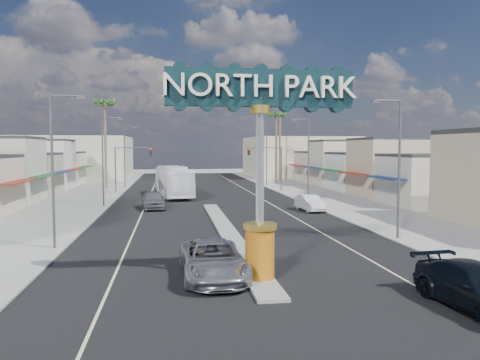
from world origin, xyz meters
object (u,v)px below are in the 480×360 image
object	(u,v)px
traffic_signal_right	(268,160)
suv_left	(213,260)
palm_right_mid	(276,118)
palm_right_far	(280,110)
streetlight_l_far	(126,153)
city_bus	(173,181)
streetlight_r_near	(397,161)
streetlight_l_near	(55,163)
streetlight_r_mid	(307,156)
car_parked_right	(310,203)
streetlight_r_far	(266,153)
gateway_sign	(260,148)
car_parked_left	(153,200)
streetlight_l_mid	(104,156)
palm_left_far	(105,108)
traffic_signal_left	(130,160)
suv_right	(478,288)

from	to	relation	value
traffic_signal_right	suv_left	xyz separation A→B (m)	(-11.18, -41.18, -3.43)
palm_right_mid	palm_right_far	xyz separation A→B (m)	(2.00, 6.00, 1.78)
streetlight_l_far	city_bus	size ratio (longest dim) A/B	0.68
streetlight_r_near	streetlight_l_far	bearing A→B (deg)	116.42
streetlight_l_near	suv_left	world-z (taller)	streetlight_l_near
streetlight_l_near	traffic_signal_right	bearing A→B (deg)	60.01
streetlight_r_mid	car_parked_right	distance (m)	7.48
palm_right_far	car_parked_right	xyz separation A→B (m)	(-6.00, -37.93, -11.64)
streetlight_r_far	car_parked_right	xyz separation A→B (m)	(-1.43, -27.93, -4.32)
traffic_signal_right	palm_right_far	distance (m)	20.59
gateway_sign	car_parked_right	xyz separation A→B (m)	(9.00, 22.09, -5.19)
streetlight_r_near	city_bus	xyz separation A→B (m)	(-14.03, 29.05, -3.23)
streetlight_r_far	car_parked_left	distance (m)	29.41
palm_right_far	city_bus	size ratio (longest dim) A/B	1.07
streetlight_l_near	car_parked_right	distance (m)	24.38
palm_right_mid	car_parked_right	size ratio (longest dim) A/B	2.69
streetlight_l_near	streetlight_r_far	bearing A→B (deg)	63.58
car_parked_right	car_parked_left	bearing A→B (deg)	160.83
traffic_signal_right	streetlight_l_far	size ratio (longest dim) A/B	0.67
car_parked_left	car_parked_right	bearing A→B (deg)	-19.81
streetlight_l_mid	palm_left_far	distance (m)	21.16
traffic_signal_right	streetlight_r_far	size ratio (longest dim) A/B	0.67
palm_left_far	car_parked_right	size ratio (longest dim) A/B	2.91
streetlight_r_far	city_bus	size ratio (longest dim) A/B	0.68
streetlight_r_mid	palm_right_far	world-z (taller)	palm_right_far
streetlight_r_far	palm_left_far	size ratio (longest dim) A/B	0.69
car_parked_left	car_parked_right	world-z (taller)	car_parked_left
palm_left_far	suv_left	xyz separation A→B (m)	(11.00, -47.19, -10.66)
traffic_signal_left	car_parked_left	world-z (taller)	traffic_signal_left
streetlight_l_mid	car_parked_right	world-z (taller)	streetlight_l_mid
traffic_signal_left	city_bus	distance (m)	7.85
palm_right_mid	suv_left	distance (m)	56.12
streetlight_l_mid	city_bus	distance (m)	11.79
streetlight_r_mid	suv_right	world-z (taller)	streetlight_r_mid
streetlight_r_mid	traffic_signal_left	bearing A→B (deg)	144.50
streetlight_l_mid	streetlight_r_near	distance (m)	28.90
gateway_sign	palm_left_far	world-z (taller)	palm_left_far
streetlight_r_mid	streetlight_r_far	world-z (taller)	same
traffic_signal_left	streetlight_r_far	world-z (taller)	streetlight_r_far
traffic_signal_right	city_bus	xyz separation A→B (m)	(-12.78, -4.94, -2.44)
gateway_sign	traffic_signal_right	distance (m)	43.04
streetlight_r_mid	suv_left	size ratio (longest dim) A/B	1.49
suv_left	car_parked_right	size ratio (longest dim) A/B	1.34
palm_right_mid	traffic_signal_right	bearing A→B (deg)	-107.63
traffic_signal_right	streetlight_r_mid	distance (m)	14.07
streetlight_r_near	city_bus	world-z (taller)	streetlight_r_near
streetlight_l_near	streetlight_r_far	size ratio (longest dim) A/B	1.00
traffic_signal_left	suv_right	distance (m)	49.67
streetlight_r_near	streetlight_r_mid	distance (m)	20.00
palm_left_far	palm_right_mid	xyz separation A→B (m)	(26.00, 6.00, -0.90)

